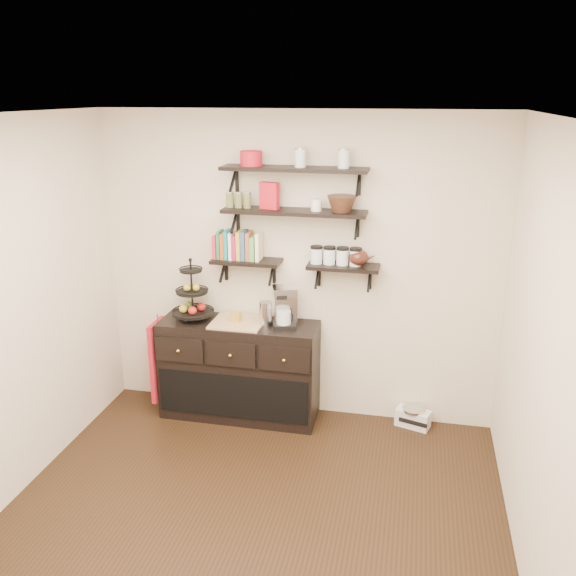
{
  "coord_description": "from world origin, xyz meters",
  "views": [
    {
      "loc": [
        0.99,
        -3.26,
        2.83
      ],
      "look_at": [
        0.05,
        1.15,
        1.37
      ],
      "focal_mm": 38.0,
      "sensor_mm": 36.0,
      "label": 1
    }
  ],
  "objects": [
    {
      "name": "apron",
      "position": [
        -1.21,
        1.41,
        0.52
      ],
      "size": [
        0.04,
        0.31,
        0.73
      ],
      "primitive_type": "cube",
      "color": "maroon",
      "rests_on": "sideboard"
    },
    {
      "name": "fruit_stand",
      "position": [
        -0.89,
        1.52,
        1.09
      ],
      "size": [
        0.37,
        0.37,
        0.54
      ],
      "rotation": [
        0.0,
        0.0,
        -0.23
      ],
      "color": "black",
      "rests_on": "sideboard"
    },
    {
      "name": "shelf_low_left",
      "position": [
        -0.42,
        1.63,
        1.43
      ],
      "size": [
        0.6,
        0.25,
        0.23
      ],
      "color": "black",
      "rests_on": "back_wall"
    },
    {
      "name": "right_wall",
      "position": [
        1.75,
        0.0,
        1.35
      ],
      "size": [
        0.02,
        3.5,
        2.7
      ],
      "primitive_type": "cube",
      "color": "beige",
      "rests_on": "ground"
    },
    {
      "name": "coffee_maker",
      "position": [
        -0.06,
        1.54,
        1.07
      ],
      "size": [
        0.24,
        0.24,
        0.36
      ],
      "rotation": [
        0.0,
        0.0,
        0.33
      ],
      "color": "black",
      "rests_on": "sideboard"
    },
    {
      "name": "sideboard",
      "position": [
        -0.48,
        1.51,
        0.45
      ],
      "size": [
        1.4,
        0.5,
        0.92
      ],
      "color": "black",
      "rests_on": "floor"
    },
    {
      "name": "recipe_box",
      "position": [
        -0.21,
        1.61,
        2.01
      ],
      "size": [
        0.17,
        0.1,
        0.22
      ],
      "primitive_type": "cube",
      "rotation": [
        0.0,
        0.0,
        -0.24
      ],
      "color": "red",
      "rests_on": "shelf_mid"
    },
    {
      "name": "ramekins",
      "position": [
        0.19,
        1.61,
        1.95
      ],
      "size": [
        0.09,
        0.09,
        0.1
      ],
      "primitive_type": "cylinder",
      "color": "white",
      "rests_on": "shelf_mid"
    },
    {
      "name": "candle",
      "position": [
        -0.49,
        1.51,
        0.96
      ],
      "size": [
        0.08,
        0.08,
        0.08
      ],
      "primitive_type": "cube",
      "color": "olive",
      "rests_on": "sideboard"
    },
    {
      "name": "back_wall",
      "position": [
        0.0,
        1.75,
        1.35
      ],
      "size": [
        3.5,
        0.02,
        2.7
      ],
      "primitive_type": "cube",
      "color": "beige",
      "rests_on": "ground"
    },
    {
      "name": "walnut_bowl",
      "position": [
        0.39,
        1.61,
        1.96
      ],
      "size": [
        0.24,
        0.24,
        0.13
      ],
      "primitive_type": null,
      "color": "black",
      "rests_on": "shelf_mid"
    },
    {
      "name": "shelf_low_right",
      "position": [
        0.42,
        1.63,
        1.43
      ],
      "size": [
        0.6,
        0.25,
        0.23
      ],
      "color": "black",
      "rests_on": "back_wall"
    },
    {
      "name": "cookbooks",
      "position": [
        -0.49,
        1.63,
        1.57
      ],
      "size": [
        0.4,
        0.15,
        0.26
      ],
      "color": "red",
      "rests_on": "shelf_low_left"
    },
    {
      "name": "shelf_top",
      "position": [
        0.0,
        1.62,
        2.23
      ],
      "size": [
        1.2,
        0.27,
        0.23
      ],
      "color": "black",
      "rests_on": "back_wall"
    },
    {
      "name": "thermal_carafe",
      "position": [
        -0.22,
        1.49,
        1.01
      ],
      "size": [
        0.11,
        0.11,
        0.22
      ],
      "primitive_type": "cylinder",
      "color": "silver",
      "rests_on": "sideboard"
    },
    {
      "name": "floor",
      "position": [
        0.0,
        0.0,
        0.0
      ],
      "size": [
        3.5,
        3.5,
        0.0
      ],
      "primitive_type": "plane",
      "color": "black",
      "rests_on": "ground"
    },
    {
      "name": "teapot",
      "position": [
        0.54,
        1.63,
        1.53
      ],
      "size": [
        0.22,
        0.16,
        0.16
      ],
      "primitive_type": null,
      "rotation": [
        0.0,
        0.0,
        -0.01
      ],
      "color": "#381811",
      "rests_on": "shelf_low_right"
    },
    {
      "name": "glass_canisters",
      "position": [
        0.36,
        1.63,
        1.51
      ],
      "size": [
        0.43,
        0.1,
        0.13
      ],
      "color": "silver",
      "rests_on": "shelf_low_right"
    },
    {
      "name": "shelf_mid",
      "position": [
        0.0,
        1.62,
        1.88
      ],
      "size": [
        1.2,
        0.27,
        0.23
      ],
      "color": "black",
      "rests_on": "back_wall"
    },
    {
      "name": "radio",
      "position": [
        1.08,
        1.63,
        0.09
      ],
      "size": [
        0.32,
        0.25,
        0.18
      ],
      "rotation": [
        0.0,
        0.0,
        -0.31
      ],
      "color": "silver",
      "rests_on": "floor"
    },
    {
      "name": "ceiling",
      "position": [
        0.0,
        0.0,
        2.7
      ],
      "size": [
        3.5,
        3.5,
        0.02
      ],
      "primitive_type": "cube",
      "color": "white",
      "rests_on": "back_wall"
    },
    {
      "name": "red_pot",
      "position": [
        -0.36,
        1.61,
        2.31
      ],
      "size": [
        0.18,
        0.18,
        0.12
      ],
      "primitive_type": "cylinder",
      "color": "red",
      "rests_on": "shelf_top"
    }
  ]
}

